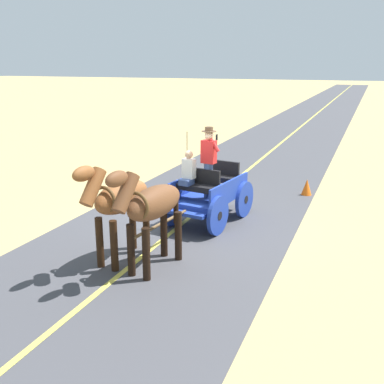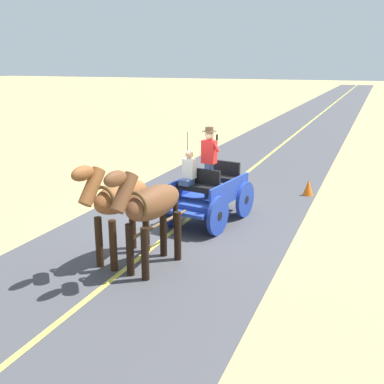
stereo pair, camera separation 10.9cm
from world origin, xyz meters
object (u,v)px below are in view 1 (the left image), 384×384
horse_near_side (151,206)px  traffic_cone (307,187)px  horse_off_side (119,200)px  horse_drawn_carriage (208,191)px

horse_near_side → traffic_cone: 6.93m
horse_near_side → horse_off_side: 0.79m
horse_drawn_carriage → traffic_cone: size_ratio=9.02×
horse_drawn_carriage → horse_near_side: 3.10m
horse_drawn_carriage → traffic_cone: 4.06m
traffic_cone → horse_drawn_carriage: bearing=59.7°
horse_near_side → horse_off_side: bearing=-8.6°
horse_drawn_carriage → traffic_cone: horse_drawn_carriage is taller
horse_near_side → traffic_cone: size_ratio=4.42×
horse_near_side → traffic_cone: horse_near_side is taller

